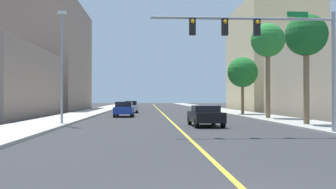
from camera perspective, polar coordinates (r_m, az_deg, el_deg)
name	(u,v)px	position (r m, az deg, el deg)	size (l,w,h in m)	color
ground	(162,113)	(47.83, -0.98, -2.82)	(192.00, 192.00, 0.00)	#2D2D30
sidewalk_left	(90,112)	(48.34, -12.02, -2.69)	(4.00, 168.00, 0.15)	#B2ADA3
sidewalk_right	(232,112)	(49.08, 9.89, -2.66)	(4.00, 168.00, 0.15)	#9E9B93
lane_marking_center	(162,112)	(47.83, -0.98, -2.81)	(0.16, 144.00, 0.01)	yellow
building_left_far	(38,58)	(63.12, -19.56, 5.40)	(14.10, 21.04, 16.82)	gray
building_right_far	(271,59)	(60.78, 15.69, 5.36)	(10.58, 17.29, 16.28)	beige
traffic_signal_mast	(272,41)	(19.62, 15.89, 8.00)	(9.54, 0.36, 6.17)	gray
street_lamp	(62,61)	(26.20, -16.16, 5.02)	(0.56, 0.28, 7.67)	gray
palm_near	(306,37)	(26.24, 20.69, 8.41)	(2.77, 2.77, 7.30)	brown
palm_mid	(268,42)	(33.60, 15.26, 7.92)	(2.96, 2.96, 8.29)	brown
palm_far	(243,72)	(40.78, 11.52, 3.38)	(3.30, 3.30, 6.21)	brown
car_blue	(124,109)	(37.17, -6.86, -2.27)	(1.88, 4.25, 1.51)	#1E389E
car_black	(205,115)	(24.35, 5.84, -3.25)	(2.00, 3.97, 1.38)	black
car_silver	(131,107)	(47.54, -5.78, -1.89)	(1.73, 4.58, 1.52)	#BCBCC1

